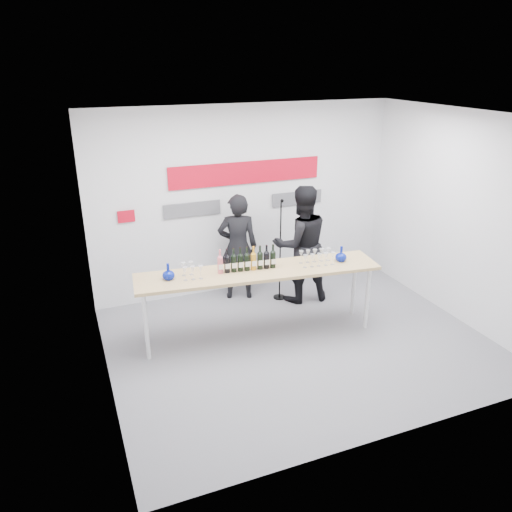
{
  "coord_description": "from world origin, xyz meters",
  "views": [
    {
      "loc": [
        -2.74,
        -5.28,
        3.62
      ],
      "look_at": [
        -0.43,
        0.49,
        1.15
      ],
      "focal_mm": 35.0,
      "sensor_mm": 36.0,
      "label": 1
    }
  ],
  "objects_px": {
    "tasting_table": "(259,275)",
    "presenter_left": "(238,247)",
    "presenter_right": "(301,244)",
    "mic_stand": "(280,269)"
  },
  "relations": [
    {
      "from": "tasting_table",
      "to": "presenter_right",
      "type": "height_order",
      "value": "presenter_right"
    },
    {
      "from": "tasting_table",
      "to": "mic_stand",
      "type": "xyz_separation_m",
      "value": [
        0.75,
        0.94,
        -0.4
      ]
    },
    {
      "from": "tasting_table",
      "to": "mic_stand",
      "type": "relative_size",
      "value": 2.01
    },
    {
      "from": "tasting_table",
      "to": "presenter_right",
      "type": "xyz_separation_m",
      "value": [
        1.03,
        0.8,
        0.02
      ]
    },
    {
      "from": "presenter_left",
      "to": "tasting_table",
      "type": "bearing_deg",
      "value": 100.22
    },
    {
      "from": "presenter_right",
      "to": "mic_stand",
      "type": "height_order",
      "value": "presenter_right"
    },
    {
      "from": "tasting_table",
      "to": "presenter_left",
      "type": "height_order",
      "value": "presenter_left"
    },
    {
      "from": "tasting_table",
      "to": "presenter_left",
      "type": "xyz_separation_m",
      "value": [
        0.15,
        1.24,
        -0.05
      ]
    },
    {
      "from": "tasting_table",
      "to": "presenter_left",
      "type": "distance_m",
      "value": 1.25
    },
    {
      "from": "presenter_left",
      "to": "presenter_right",
      "type": "bearing_deg",
      "value": 170.5
    }
  ]
}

